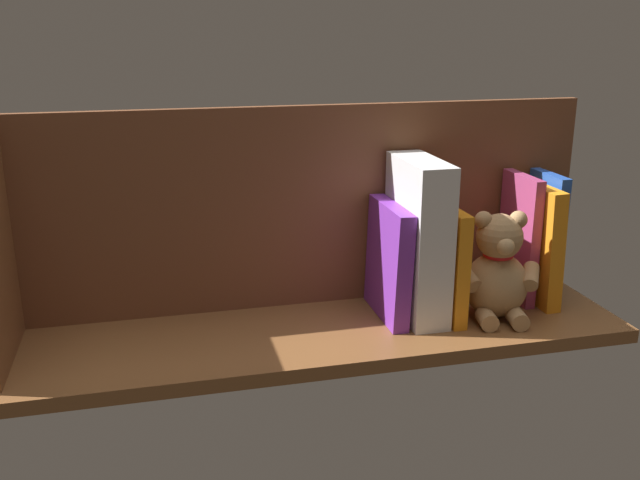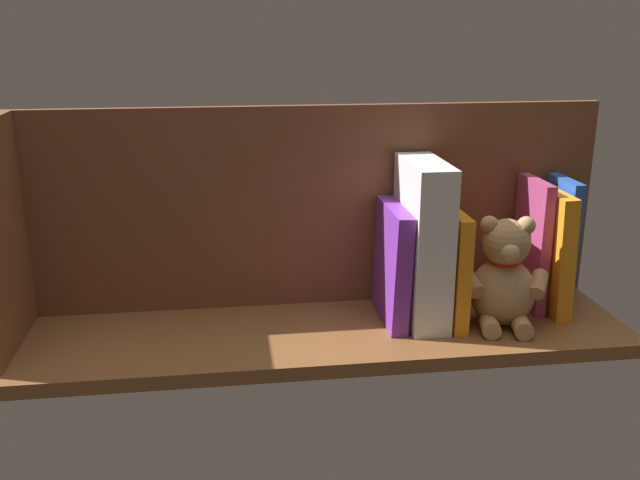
{
  "view_description": "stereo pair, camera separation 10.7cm",
  "coord_description": "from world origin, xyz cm",
  "views": [
    {
      "loc": [
        24.36,
        99.41,
        46.61
      ],
      "look_at": [
        0.0,
        0.0,
        14.5
      ],
      "focal_mm": 39.45,
      "sensor_mm": 36.0,
      "label": 1
    },
    {
      "loc": [
        13.83,
        101.41,
        46.61
      ],
      "look_at": [
        0.0,
        0.0,
        14.5
      ],
      "focal_mm": 39.45,
      "sensor_mm": 36.0,
      "label": 2
    }
  ],
  "objects": [
    {
      "name": "ground_plane",
      "position": [
        0.0,
        0.0,
        -1.1
      ],
      "size": [
        97.2,
        26.24,
        2.2
      ],
      "primitive_type": "cube",
      "color": "brown"
    },
    {
      "name": "shelf_back_panel",
      "position": [
        0.0,
        -10.87,
        16.83
      ],
      "size": [
        97.2,
        1.5,
        33.67
      ],
      "primitive_type": "cube",
      "color": "brown",
      "rests_on": "ground_plane"
    },
    {
      "name": "book_0",
      "position": [
        -41.36,
        -4.62,
        10.91
      ],
      "size": [
        1.83,
        10.19,
        21.82
      ],
      "primitive_type": "cube",
      "color": "blue",
      "rests_on": "ground_plane"
    },
    {
      "name": "book_1",
      "position": [
        -38.71,
        -2.82,
        10.18
      ],
      "size": [
        3.29,
        13.79,
        20.44
      ],
      "primitive_type": "cube",
      "rotation": [
        0.0,
        0.03,
        0.0
      ],
      "color": "orange",
      "rests_on": "ground_plane"
    },
    {
      "name": "book_2",
      "position": [
        -36.11,
        -4.11,
        10.97
      ],
      "size": [
        1.76,
        11.22,
        21.94
      ],
      "primitive_type": "cube",
      "color": "#B23F72",
      "rests_on": "ground_plane"
    },
    {
      "name": "teddy_bear",
      "position": [
        -28.84,
        2.7,
        7.86
      ],
      "size": [
        14.23,
        12.76,
        17.86
      ],
      "rotation": [
        0.0,
        0.0,
        -0.19
      ],
      "color": "tan",
      "rests_on": "ground_plane"
    },
    {
      "name": "book_3",
      "position": [
        -21.09,
        -1.47,
        9.21
      ],
      "size": [
        2.2,
        16.49,
        18.41
      ],
      "primitive_type": "cube",
      "color": "orange",
      "rests_on": "ground_plane"
    },
    {
      "name": "dictionary_thick_white",
      "position": [
        -16.61,
        -1.53,
        12.98
      ],
      "size": [
        5.92,
        16.18,
        25.96
      ],
      "primitive_type": "cube",
      "color": "white",
      "rests_on": "ground_plane"
    },
    {
      "name": "book_4",
      "position": [
        -11.91,
        -2.06,
        9.39
      ],
      "size": [
        3.25,
        15.31,
        18.85
      ],
      "primitive_type": "cube",
      "rotation": [
        0.0,
        -0.03,
        0.0
      ],
      "color": "purple",
      "rests_on": "ground_plane"
    }
  ]
}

